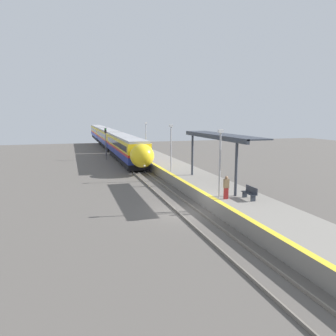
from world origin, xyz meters
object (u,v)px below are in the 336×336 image
at_px(lamppost_near, 220,159).
at_px(lamppost_far, 146,137).
at_px(train, 109,137).
at_px(lamppost_mid, 171,144).
at_px(platform_bench, 250,193).
at_px(person_waiting, 226,187).
at_px(railway_signal, 106,141).

distance_m(lamppost_near, lamppost_far, 22.79).
xyz_separation_m(train, lamppost_mid, (2.19, -36.22, 1.62)).
xyz_separation_m(platform_bench, lamppost_near, (-1.84, 1.00, 2.30)).
relative_size(person_waiting, railway_signal, 0.34).
bearing_deg(lamppost_near, person_waiting, -53.25).
height_order(platform_bench, railway_signal, railway_signal).
relative_size(train, person_waiting, 42.02).
bearing_deg(railway_signal, lamppost_near, -80.96).
bearing_deg(train, person_waiting, -87.01).
bearing_deg(person_waiting, train, 92.99).
distance_m(railway_signal, lamppost_near, 29.83).
bearing_deg(railway_signal, lamppost_mid, -75.45).
distance_m(train, lamppost_far, 24.98).
bearing_deg(railway_signal, person_waiting, -80.49).
relative_size(lamppost_near, lamppost_far, 1.00).
xyz_separation_m(lamppost_mid, lamppost_far, (0.00, 11.39, 0.00)).
bearing_deg(platform_bench, railway_signal, 102.11).
xyz_separation_m(railway_signal, lamppost_near, (4.69, -29.44, 0.87)).
distance_m(person_waiting, lamppost_mid, 11.98).
distance_m(platform_bench, lamppost_near, 3.11).
xyz_separation_m(railway_signal, lamppost_far, (4.69, -6.66, 0.87)).
height_order(platform_bench, person_waiting, person_waiting).
xyz_separation_m(platform_bench, lamppost_mid, (-1.84, 12.39, 2.30)).
distance_m(platform_bench, lamppost_far, 23.97).
bearing_deg(person_waiting, lamppost_near, 126.75).
bearing_deg(platform_bench, train, 94.75).
xyz_separation_m(person_waiting, lamppost_far, (-0.32, 23.21, 1.94)).
relative_size(train, lamppost_far, 14.15).
xyz_separation_m(lamppost_near, lamppost_far, (0.00, 22.79, 0.00)).
relative_size(person_waiting, lamppost_near, 0.34).
bearing_deg(person_waiting, lamppost_far, 90.79).
bearing_deg(lamppost_mid, person_waiting, -88.46).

